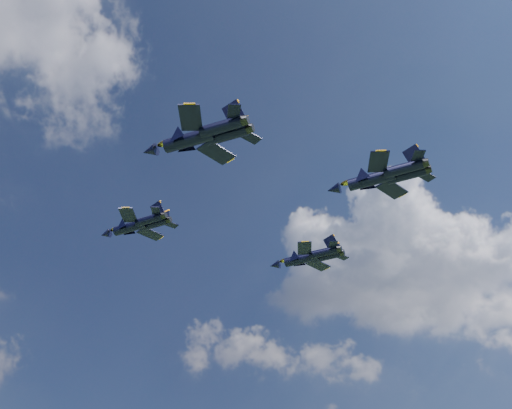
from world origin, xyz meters
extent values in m
cylinder|color=black|center=(-13.04, 14.54, 59.57)|extent=(5.08, 7.65, 1.57)
cone|color=black|center=(-15.42, 18.99, 59.57)|extent=(2.37, 2.69, 1.48)
ellipsoid|color=brown|center=(-14.40, 17.07, 60.05)|extent=(1.93, 2.60, 0.71)
cube|color=black|center=(-14.99, 11.53, 59.57)|extent=(4.30, 4.52, 0.16)
cube|color=black|center=(-9.46, 14.48, 59.57)|extent=(4.22, 2.68, 0.16)
cube|color=black|center=(-12.05, 7.87, 59.57)|extent=(2.25, 2.46, 0.12)
cube|color=black|center=(-8.05, 10.00, 59.57)|extent=(2.09, 1.31, 0.12)
cube|color=black|center=(-11.22, 9.10, 60.79)|extent=(1.76, 2.03, 2.62)
cube|color=black|center=(-9.53, 10.00, 60.79)|extent=(1.46, 2.53, 2.62)
cylinder|color=black|center=(-16.95, -10.58, 58.94)|extent=(6.58, 9.13, 1.91)
cone|color=black|center=(-20.15, -5.33, 58.94)|extent=(2.97, 3.29, 1.80)
ellipsoid|color=brown|center=(-18.77, -7.59, 59.52)|extent=(2.46, 3.13, 0.87)
cube|color=black|center=(-19.11, -14.37, 58.94)|extent=(5.11, 5.55, 0.19)
cube|color=black|center=(-12.60, -10.40, 58.94)|extent=(5.25, 3.51, 0.19)
cube|color=black|center=(-15.28, -18.61, 58.94)|extent=(2.66, 3.00, 0.15)
cube|color=black|center=(-10.58, -15.74, 58.94)|extent=(2.63, 1.73, 0.15)
cube|color=black|center=(-14.37, -17.06, 60.42)|extent=(2.27, 2.35, 3.19)
cube|color=black|center=(-12.38, -15.85, 60.42)|extent=(1.80, 3.03, 3.19)
cylinder|color=black|center=(15.30, 5.20, 58.81)|extent=(5.28, 7.86, 1.61)
cone|color=black|center=(12.81, 9.77, 58.81)|extent=(2.45, 2.78, 1.52)
ellipsoid|color=brown|center=(13.88, 7.80, 59.31)|extent=(2.00, 2.67, 0.74)
cube|color=black|center=(13.32, 2.08, 58.81)|extent=(4.42, 4.67, 0.16)
cube|color=black|center=(18.99, 5.17, 58.81)|extent=(4.37, 2.79, 0.16)
cube|color=black|center=(16.39, -1.66, 58.81)|extent=(2.31, 2.54, 0.13)
cube|color=black|center=(20.48, 0.57, 58.81)|extent=(2.17, 1.37, 0.13)
cube|color=black|center=(17.22, -0.39, 60.07)|extent=(1.83, 2.07, 2.70)
cube|color=black|center=(18.96, 0.56, 60.07)|extent=(1.51, 2.60, 2.70)
cylinder|color=black|center=(8.43, -18.93, 58.44)|extent=(5.94, 8.72, 1.80)
cone|color=black|center=(5.61, -13.88, 58.44)|extent=(2.74, 3.09, 1.70)
ellipsoid|color=brown|center=(6.83, -16.06, 58.98)|extent=(2.24, 2.97, 0.82)
cube|color=black|center=(6.26, -22.42, 58.44)|extent=(4.90, 5.20, 0.18)
cube|color=black|center=(12.54, -18.93, 58.44)|extent=(4.88, 3.14, 0.18)
cube|color=black|center=(9.71, -26.56, 58.44)|extent=(2.56, 2.82, 0.14)
cube|color=black|center=(14.24, -24.03, 58.44)|extent=(2.42, 1.54, 0.14)
cube|color=black|center=(10.63, -25.13, 59.83)|extent=(2.06, 2.29, 3.00)
cube|color=black|center=(12.54, -24.06, 59.83)|extent=(1.68, 2.89, 3.00)
camera|label=1|loc=(-48.18, -68.62, 3.40)|focal=45.00mm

